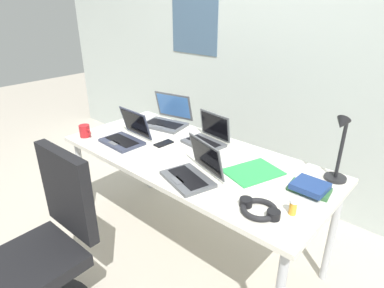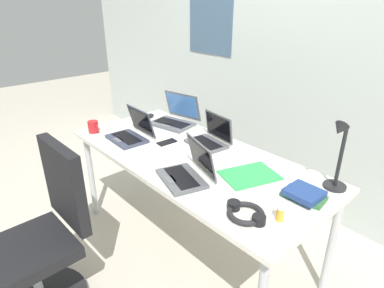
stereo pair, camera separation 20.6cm
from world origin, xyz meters
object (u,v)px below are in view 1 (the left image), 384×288
Objects in this scene: desk_lamp at (339,149)px; laptop_front_right at (167,119)px; pill_bottle at (293,207)px; paper_folder_back_right at (253,172)px; coffee_mug at (85,131)px; laptop_far_corner at (207,138)px; cell_phone at (163,144)px; office_chair at (48,257)px; laptop_near_mouse at (193,172)px; book_stack at (310,187)px; computer_mouse at (139,118)px; headphones at (259,209)px; laptop_back_left at (126,136)px.

desk_lamp is 1.07× the size of laptop_front_right.
pill_bottle is (-0.03, -0.43, -0.16)m from desk_lamp.
laptop_front_right reaches higher than pill_bottle.
paper_folder_back_right is 2.74× the size of coffee_mug.
laptop_far_corner is at bearing -175.56° from desk_lamp.
pill_bottle is (1.03, -0.15, 0.04)m from cell_phone.
paper_folder_back_right is at bearing 57.53° from office_chair.
laptop_far_corner is 0.48m from laptop_front_right.
pill_bottle is (0.81, -0.36, -0.00)m from laptop_far_corner.
laptop_far_corner is 2.66× the size of coffee_mug.
laptop_near_mouse is 0.52m from cell_phone.
desk_lamp is 0.26m from book_stack.
pill_bottle is at bearing -23.85° from laptop_far_corner.
coffee_mug is at bearing -145.97° from laptop_far_corner.
cell_phone is 0.44× the size of paper_folder_back_right.
paper_folder_back_right is (1.19, -0.14, -0.01)m from computer_mouse.
computer_mouse is at bearing 161.55° from cell_phone.
headphones is at bearing 38.56° from office_chair.
paper_folder_back_right is at bearing 53.37° from laptop_near_mouse.
laptop_far_corner is 0.31× the size of office_chair.
laptop_back_left is at bearing -143.83° from cell_phone.
laptop_near_mouse is at bearing -5.94° from laptop_back_left.
office_chair reaches higher than coffee_mug.
laptop_back_left is 0.97× the size of paper_folder_back_right.
laptop_back_left reaches higher than paper_folder_back_right.
cell_phone is at bearing -31.77° from computer_mouse.
book_stack is 0.72× the size of paper_folder_back_right.
computer_mouse is 1.53m from book_stack.
desk_lamp is 0.86m from laptop_far_corner.
headphones is at bearing -4.79° from laptop_back_left.
laptop_near_mouse is 0.91m from office_chair.
desk_lamp is at bearing -0.44° from laptop_front_right.
coffee_mug is at bearing -163.48° from paper_folder_back_right.
laptop_far_corner is 0.89m from pill_bottle.
paper_folder_back_right is at bearing -17.03° from laptop_far_corner.
laptop_far_corner is 0.89m from coffee_mug.
laptop_back_left is 2.22× the size of cell_phone.
pill_bottle is at bearing -31.90° from paper_folder_back_right.
cell_phone reaches higher than paper_folder_back_right.
laptop_back_left is at bearing 109.65° from office_chair.
office_chair is at bearing -130.22° from desk_lamp.
coffee_mug is at bearing -175.88° from laptop_near_mouse.
pill_bottle is at bearing -22.33° from computer_mouse.
laptop_back_left is at bearing -169.25° from book_stack.
cell_phone is (0.51, -0.21, -0.01)m from computer_mouse.
pill_bottle is 0.08× the size of office_chair.
laptop_near_mouse is 0.50m from laptop_far_corner.
headphones is 0.38m from paper_folder_back_right.
laptop_near_mouse is 0.70m from laptop_back_left.
book_stack reaches higher than paper_folder_back_right.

